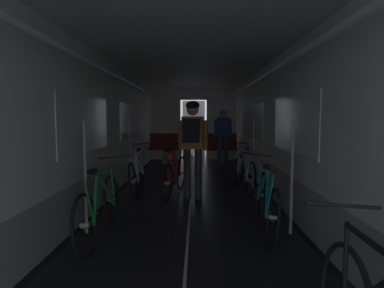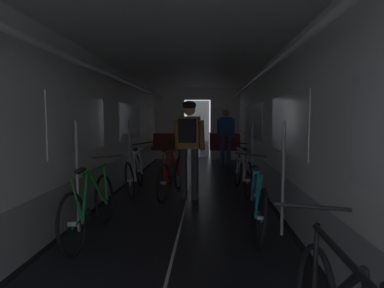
% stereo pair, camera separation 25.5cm
% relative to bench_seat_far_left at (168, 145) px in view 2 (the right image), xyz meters
% --- Properties ---
extents(train_car_shell, '(3.14, 12.34, 2.57)m').
position_rel_bench_seat_far_left_xyz_m(train_car_shell, '(0.90, -4.47, 1.13)').
color(train_car_shell, black).
rests_on(train_car_shell, ground).
extents(bench_seat_far_left, '(0.98, 0.51, 0.95)m').
position_rel_bench_seat_far_left_xyz_m(bench_seat_far_left, '(0.00, 0.00, 0.00)').
color(bench_seat_far_left, gray).
rests_on(bench_seat_far_left, ground).
extents(bench_seat_far_right, '(0.98, 0.51, 0.95)m').
position_rel_bench_seat_far_left_xyz_m(bench_seat_far_right, '(1.80, 0.00, 0.00)').
color(bench_seat_far_right, gray).
rests_on(bench_seat_far_right, ground).
extents(bicycle_silver, '(0.44, 1.69, 0.95)m').
position_rel_bench_seat_far_left_xyz_m(bicycle_silver, '(1.93, -3.77, -0.18)').
color(bicycle_silver, black).
rests_on(bicycle_silver, ground).
extents(bicycle_white, '(0.44, 1.70, 0.96)m').
position_rel_bench_seat_far_left_xyz_m(bicycle_white, '(-0.13, -3.89, -0.19)').
color(bicycle_white, black).
rests_on(bicycle_white, ground).
extents(bicycle_teal, '(0.44, 1.69, 0.95)m').
position_rel_bench_seat_far_left_xyz_m(bicycle_teal, '(1.89, -5.87, -0.19)').
color(bicycle_teal, black).
rests_on(bicycle_teal, ground).
extents(bicycle_green, '(0.44, 1.69, 0.95)m').
position_rel_bench_seat_far_left_xyz_m(bicycle_green, '(-0.14, -6.16, -0.19)').
color(bicycle_green, black).
rests_on(bicycle_green, ground).
extents(person_cyclist_aisle, '(0.55, 0.42, 1.73)m').
position_rel_bench_seat_far_left_xyz_m(person_cyclist_aisle, '(0.94, -4.35, 0.50)').
color(person_cyclist_aisle, '#2D2D33').
rests_on(person_cyclist_aisle, ground).
extents(bicycle_red_in_aisle, '(0.48, 1.67, 0.94)m').
position_rel_bench_seat_far_left_xyz_m(bicycle_red_in_aisle, '(0.60, -4.08, -0.18)').
color(bicycle_red_in_aisle, black).
rests_on(bicycle_red_in_aisle, ground).
extents(person_standing_near_bench, '(0.53, 0.23, 1.69)m').
position_rel_bench_seat_far_left_xyz_m(person_standing_near_bench, '(1.80, -0.38, 0.41)').
color(person_standing_near_bench, '#384C75').
rests_on(person_standing_near_bench, ground).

